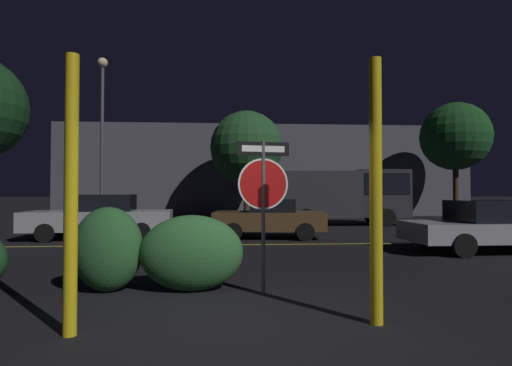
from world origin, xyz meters
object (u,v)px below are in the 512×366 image
stop_sign (263,186)px  yellow_pole_left (71,194)px  tree_0 (247,147)px  street_lamp (102,116)px  delivery_truck (345,193)px  tree_2 (455,137)px  hedge_bush_1 (108,249)px  passing_car_1 (101,217)px  passing_car_3 (497,226)px  yellow_pole_right (376,190)px  passing_car_2 (270,218)px  hedge_bush_2 (192,253)px

stop_sign → yellow_pole_left: bearing=-153.2°
stop_sign → tree_0: size_ratio=0.38×
street_lamp → delivery_truck: bearing=0.2°
street_lamp → tree_2: 19.78m
delivery_truck → tree_0: bearing=-123.8°
yellow_pole_left → delivery_truck: size_ratio=0.50×
tree_2 → hedge_bush_1: bearing=-133.6°
passing_car_1 → passing_car_3: size_ratio=1.01×
yellow_pole_right → passing_car_1: bearing=123.6°
yellow_pole_right → passing_car_2: yellow_pole_right is taller
stop_sign → passing_car_1: size_ratio=0.48×
passing_car_1 → passing_car_2: size_ratio=1.25×
street_lamp → tree_2: (19.48, 3.44, -0.34)m
hedge_bush_2 → passing_car_3: size_ratio=0.34×
delivery_truck → hedge_bush_1: bearing=-28.1°
hedge_bush_2 → passing_car_2: size_ratio=0.42×
stop_sign → delivery_truck: size_ratio=0.38×
hedge_bush_1 → delivery_truck: delivery_truck is taller
passing_car_2 → yellow_pole_left: bearing=166.5°
yellow_pole_right → passing_car_3: size_ratio=0.66×
hedge_bush_1 → street_lamp: street_lamp is taller
yellow_pole_left → yellow_pole_right: (3.59, 0.16, 0.04)m
passing_car_3 → tree_0: size_ratio=0.79×
stop_sign → yellow_pole_left: yellow_pole_left is taller
yellow_pole_right → hedge_bush_1: (-3.77, 1.85, -0.95)m
yellow_pole_left → tree_2: tree_2 is taller
street_lamp → stop_sign: bearing=-63.1°
passing_car_3 → tree_0: bearing=-154.4°
hedge_bush_2 → passing_car_2: (2.02, 7.36, 0.08)m
yellow_pole_right → tree_0: (-0.83, 18.18, 2.55)m
passing_car_3 → tree_0: 14.52m
passing_car_2 → street_lamp: 10.30m
hedge_bush_1 → street_lamp: (-4.10, 12.72, 4.56)m
passing_car_3 → street_lamp: bearing=-124.9°
yellow_pole_right → passing_car_1: 11.32m
passing_car_2 → passing_car_3: size_ratio=0.81×
street_lamp → tree_0: street_lamp is taller
tree_0 → hedge_bush_2: bearing=-95.5°
yellow_pole_left → hedge_bush_2: yellow_pole_left is taller
street_lamp → tree_2: size_ratio=1.16×
yellow_pole_left → hedge_bush_1: 2.21m
yellow_pole_right → hedge_bush_1: 4.31m
stop_sign → hedge_bush_2: bearing=157.7°
street_lamp → passing_car_3: bearing=-34.2°
delivery_truck → tree_0: (-4.76, 3.56, 2.63)m
street_lamp → hedge_bush_1: bearing=-72.1°
street_lamp → hedge_bush_2: bearing=-66.9°
delivery_truck → street_lamp: 12.37m
passing_car_3 → tree_2: tree_2 is taller
passing_car_3 → passing_car_1: bearing=-109.0°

